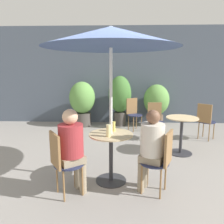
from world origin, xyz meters
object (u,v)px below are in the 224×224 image
Objects in this scene: beer_glass_1 at (109,131)px; cafe_table_far at (181,130)px; seated_person_1 at (151,144)px; umbrella at (111,37)px; bistro_chair_2 at (205,118)px; potted_plant_0 at (82,101)px; cafe_table_near at (111,149)px; bistro_chair_0 at (62,159)px; beer_glass_0 at (113,126)px; potted_plant_1 at (120,97)px; potted_plant_2 at (156,102)px; seated_person_0 at (72,144)px; bistro_chair_4 at (133,111)px; bistro_chair_1 at (161,157)px; bistro_chair_3 at (155,118)px.

cafe_table_far is at bearing 43.47° from beer_glass_1.
seated_person_1 is 1.55m from umbrella.
bistro_chair_2 is 0.67× the size of potted_plant_0.
bistro_chair_0 reaches higher than cafe_table_near.
potted_plant_0 is at bearing -29.12° from bistro_chair_0.
potted_plant_0 reaches higher than beer_glass_0.
potted_plant_2 is at bearing 0.96° from potted_plant_1.
umbrella is (-1.22, -3.45, 1.38)m from potted_plant_2.
seated_person_1 is at bearing -25.20° from umbrella.
cafe_table_near is 0.65m from seated_person_0.
potted_plant_2 is (1.10, 0.02, -0.16)m from potted_plant_1.
beer_glass_0 is at bearing -82.26° from seated_person_0.
seated_person_0 is (-2.69, -2.43, 0.17)m from bistro_chair_2.
potted_plant_1 is 3.65m from umbrella.
seated_person_0 is at bearing -145.20° from umbrella.
potted_plant_1 reaches higher than seated_person_0.
cafe_table_far is 0.33× the size of umbrella.
seated_person_0 is 6.73× the size of beer_glass_1.
umbrella is at bearing -90.00° from seated_person_1.
cafe_table_near is 3.51m from potted_plant_0.
seated_person_0 is at bearing -135.63° from bistro_chair_4.
cafe_table_near is 3.00m from bistro_chair_4.
potted_plant_1 is (-1.24, 2.25, 0.39)m from cafe_table_far.
beer_glass_0 is 3.52m from potted_plant_2.
bistro_chair_4 is 5.90× the size of beer_glass_0.
bistro_chair_1 is 0.67× the size of potted_plant_0.
bistro_chair_1 is at bearing -14.24° from beer_glass_1.
beer_glass_1 reaches higher than bistro_chair_3.
cafe_table_near is 0.84× the size of bistro_chair_4.
seated_person_1 is 0.87× the size of potted_plant_0.
beer_glass_0 is (-2.15, -1.94, 0.29)m from bistro_chair_2.
umbrella is (-0.13, -3.43, 1.23)m from potted_plant_1.
potted_plant_0 is at bearing 106.66° from umbrella.
bistro_chair_1 is at bearing -123.55° from seated_person_0.
bistro_chair_0 is 1.00× the size of bistro_chair_4.
seated_person_1 is (-0.81, -1.45, 0.20)m from cafe_table_far.
cafe_table_near is 1.81m from cafe_table_far.
bistro_chair_0 is at bearing -145.20° from umbrella.
bistro_chair_0 is 1.00× the size of bistro_chair_2.
potted_plant_0 is at bearing 137.60° from cafe_table_far.
seated_person_1 is at bearing -100.19° from potted_plant_2.
potted_plant_1 is at bearing -179.04° from potted_plant_2.
seated_person_1 reaches higher than bistro_chair_3.
umbrella is at bearing -139.17° from cafe_table_far.
cafe_table_far is 1.73m from beer_glass_0.
bistro_chair_0 is at bearing -145.20° from cafe_table_near.
beer_glass_1 is at bearing -76.34° from seated_person_1.
potted_plant_1 is (-2.06, 1.35, 0.35)m from bistro_chair_2.
potted_plant_0 is 1.14m from potted_plant_1.
bistro_chair_1 is 1.76m from umbrella.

